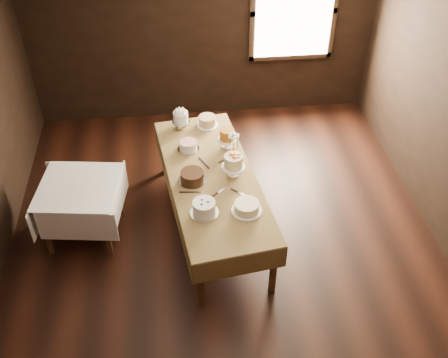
# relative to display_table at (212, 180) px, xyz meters

# --- Properties ---
(floor) EXTENTS (5.00, 6.00, 0.01)m
(floor) POSITION_rel_display_table_xyz_m (0.11, -0.49, -0.70)
(floor) COLOR black
(floor) RESTS_ON ground
(ceiling) EXTENTS (5.00, 6.00, 0.01)m
(ceiling) POSITION_rel_display_table_xyz_m (0.11, -0.49, 2.10)
(ceiling) COLOR beige
(ceiling) RESTS_ON wall_back
(wall_back) EXTENTS (5.00, 0.02, 2.80)m
(wall_back) POSITION_rel_display_table_xyz_m (0.11, 2.51, 0.70)
(wall_back) COLOR black
(wall_back) RESTS_ON ground
(window) EXTENTS (1.10, 0.05, 1.30)m
(window) POSITION_rel_display_table_xyz_m (1.41, 2.45, 0.90)
(window) COLOR #FFEABF
(window) RESTS_ON wall_back
(display_table) EXTENTS (1.27, 2.55, 0.76)m
(display_table) POSITION_rel_display_table_xyz_m (0.00, 0.00, 0.00)
(display_table) COLOR #3F2715
(display_table) RESTS_ON ground
(side_table) EXTENTS (0.99, 0.99, 0.73)m
(side_table) POSITION_rel_display_table_xyz_m (-1.50, 0.02, -0.05)
(side_table) COLOR #3F2715
(side_table) RESTS_ON ground
(cake_meringue) EXTENTS (0.25, 0.25, 0.24)m
(cake_meringue) POSITION_rel_display_table_xyz_m (-0.30, 1.01, 0.16)
(cake_meringue) COLOR silver
(cake_meringue) RESTS_ON display_table
(cake_speckled) EXTENTS (0.28, 0.28, 0.13)m
(cake_speckled) POSITION_rel_display_table_xyz_m (0.04, 1.02, 0.12)
(cake_speckled) COLOR white
(cake_speckled) RESTS_ON display_table
(cake_lattice) EXTENTS (0.29, 0.29, 0.10)m
(cake_lattice) POSITION_rel_display_table_xyz_m (-0.23, 0.54, 0.10)
(cake_lattice) COLOR silver
(cake_lattice) RESTS_ON display_table
(cake_caramel) EXTENTS (0.24, 0.24, 0.26)m
(cake_caramel) POSITION_rel_display_table_xyz_m (0.23, 0.53, 0.17)
(cake_caramel) COLOR white
(cake_caramel) RESTS_ON display_table
(cake_chocolate) EXTENTS (0.37, 0.37, 0.12)m
(cake_chocolate) POSITION_rel_display_table_xyz_m (-0.22, -0.05, 0.11)
(cake_chocolate) COLOR silver
(cake_chocolate) RESTS_ON display_table
(cake_flowers) EXTENTS (0.28, 0.28, 0.28)m
(cake_flowers) POSITION_rel_display_table_xyz_m (0.25, 0.00, 0.18)
(cake_flowers) COLOR white
(cake_flowers) RESTS_ON display_table
(cake_swirl) EXTENTS (0.33, 0.33, 0.15)m
(cake_swirl) POSITION_rel_display_table_xyz_m (-0.13, -0.59, 0.13)
(cake_swirl) COLOR silver
(cake_swirl) RESTS_ON display_table
(cake_cream) EXTENTS (0.35, 0.35, 0.11)m
(cake_cream) POSITION_rel_display_table_xyz_m (0.31, -0.61, 0.11)
(cake_cream) COLOR white
(cake_cream) RESTS_ON display_table
(cake_server_a) EXTENTS (0.20, 0.17, 0.01)m
(cake_server_a) POSITION_rel_display_table_xyz_m (0.10, -0.25, 0.06)
(cake_server_a) COLOR silver
(cake_server_a) RESTS_ON display_table
(cake_server_b) EXTENTS (0.20, 0.18, 0.01)m
(cake_server_b) POSITION_rel_display_table_xyz_m (0.31, -0.35, 0.06)
(cake_server_b) COLOR silver
(cake_server_b) RESTS_ON display_table
(cake_server_c) EXTENTS (0.13, 0.23, 0.01)m
(cake_server_c) POSITION_rel_display_table_xyz_m (-0.09, 0.29, 0.06)
(cake_server_c) COLOR silver
(cake_server_c) RESTS_ON display_table
(cake_server_d) EXTENTS (0.21, 0.15, 0.01)m
(cake_server_d) POSITION_rel_display_table_xyz_m (0.24, 0.32, 0.06)
(cake_server_d) COLOR silver
(cake_server_d) RESTS_ON display_table
(cake_server_e) EXTENTS (0.24, 0.05, 0.01)m
(cake_server_e) POSITION_rel_display_table_xyz_m (-0.22, -0.26, 0.06)
(cake_server_e) COLOR silver
(cake_server_e) RESTS_ON display_table
(flower_vase) EXTENTS (0.18, 0.18, 0.13)m
(flower_vase) POSITION_rel_display_table_xyz_m (0.29, 0.32, 0.12)
(flower_vase) COLOR #2D2823
(flower_vase) RESTS_ON display_table
(flower_bouquet) EXTENTS (0.14, 0.14, 0.20)m
(flower_bouquet) POSITION_rel_display_table_xyz_m (0.29, 0.32, 0.31)
(flower_bouquet) COLOR white
(flower_bouquet) RESTS_ON flower_vase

